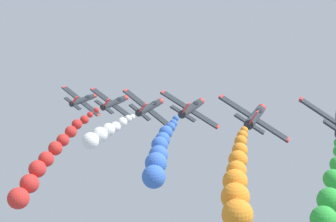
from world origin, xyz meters
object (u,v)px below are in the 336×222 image
(airplane_right_inner, at_px, (149,107))
(airplane_right_outer, at_px, (255,116))
(airplane_left_inner, at_px, (114,103))
(airplane_lead, at_px, (83,100))
(airplane_left_outer, at_px, (191,108))

(airplane_right_inner, height_order, airplane_right_outer, airplane_right_outer)
(airplane_right_inner, bearing_deg, airplane_left_inner, 138.68)
(airplane_lead, relative_size, airplane_left_outer, 1.00)
(airplane_lead, height_order, airplane_right_inner, airplane_right_inner)
(airplane_lead, xyz_separation_m, airplane_right_inner, (20.54, -16.69, 2.92))
(airplane_lead, distance_m, airplane_right_inner, 26.62)
(airplane_lead, height_order, airplane_left_outer, airplane_left_outer)
(airplane_lead, xyz_separation_m, airplane_right_outer, (39.43, -31.70, 5.83))
(airplane_right_inner, distance_m, airplane_left_outer, 10.52)
(airplane_lead, bearing_deg, airplane_right_inner, -39.10)
(airplane_left_inner, height_order, airplane_right_inner, airplane_right_inner)
(airplane_right_outer, bearing_deg, airplane_right_inner, 141.53)
(airplane_right_inner, xyz_separation_m, airplane_left_outer, (8.54, -5.95, 1.56))
(airplane_left_inner, distance_m, airplane_right_inner, 13.53)
(airplane_lead, bearing_deg, airplane_left_inner, -36.80)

